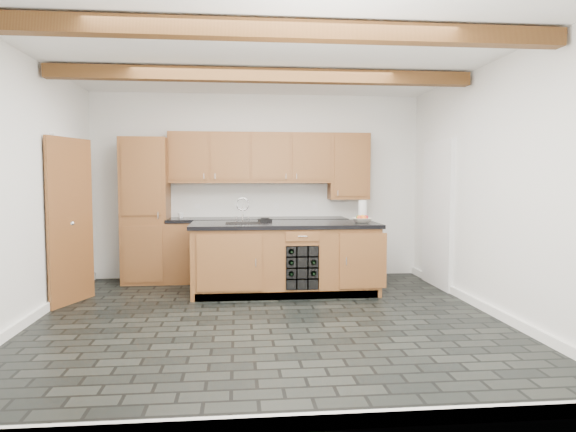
% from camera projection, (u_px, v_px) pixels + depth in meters
% --- Properties ---
extents(ground, '(5.00, 5.00, 0.00)m').
position_uv_depth(ground, '(268.00, 319.00, 5.52)').
color(ground, black).
rests_on(ground, ground).
extents(room_shell, '(5.01, 5.00, 5.00)m').
position_uv_depth(room_shell, '(258.00, 177.00, 5.93)').
color(room_shell, white).
rests_on(room_shell, ground).
extents(back_cabinetry, '(3.65, 0.62, 2.20)m').
position_uv_depth(back_cabinetry, '(234.00, 215.00, 7.64)').
color(back_cabinetry, brown).
rests_on(back_cabinetry, ground).
extents(island, '(2.48, 0.96, 0.93)m').
position_uv_depth(island, '(285.00, 258.00, 6.79)').
color(island, brown).
rests_on(island, ground).
extents(faucet, '(0.45, 0.40, 0.34)m').
position_uv_depth(faucet, '(243.00, 220.00, 6.75)').
color(faucet, black).
rests_on(faucet, island).
extents(kitchen_scale, '(0.19, 0.13, 0.05)m').
position_uv_depth(kitchen_scale, '(265.00, 220.00, 6.94)').
color(kitchen_scale, black).
rests_on(kitchen_scale, island).
extents(fruit_bowl, '(0.26, 0.26, 0.06)m').
position_uv_depth(fruit_bowl, '(362.00, 220.00, 6.82)').
color(fruit_bowl, beige).
rests_on(fruit_bowl, island).
extents(fruit_cluster, '(0.16, 0.17, 0.07)m').
position_uv_depth(fruit_cluster, '(362.00, 218.00, 6.82)').
color(fruit_cluster, '#AB1627').
rests_on(fruit_cluster, fruit_bowl).
extents(paper_towel, '(0.11, 0.11, 0.28)m').
position_uv_depth(paper_towel, '(363.00, 210.00, 7.15)').
color(paper_towel, white).
rests_on(paper_towel, island).
extents(mug, '(0.12, 0.12, 0.08)m').
position_uv_depth(mug, '(181.00, 216.00, 7.55)').
color(mug, white).
rests_on(mug, back_cabinetry).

